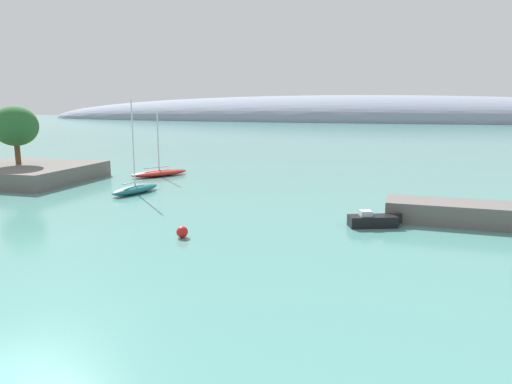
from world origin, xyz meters
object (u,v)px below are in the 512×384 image
object	(u,v)px
sailboat_teal_near_shore	(135,188)
mooring_buoy_red	(182,232)
sailboat_red_mid_mooring	(159,172)
motorboat_black_foreground	(373,221)
tree_clump_shore	(15,126)

from	to	relation	value
sailboat_teal_near_shore	mooring_buoy_red	bearing A→B (deg)	-125.92
sailboat_red_mid_mooring	sailboat_teal_near_shore	bearing A→B (deg)	-128.93
sailboat_teal_near_shore	motorboat_black_foreground	size ratio (longest dim) A/B	2.35
tree_clump_shore	mooring_buoy_red	distance (m)	35.17
sailboat_red_mid_mooring	tree_clump_shore	bearing A→B (deg)	151.57
sailboat_teal_near_shore	motorboat_black_foreground	distance (m)	25.20
sailboat_red_mid_mooring	motorboat_black_foreground	distance (m)	32.91
sailboat_red_mid_mooring	motorboat_black_foreground	xyz separation A→B (m)	(27.42, -18.20, -0.00)
tree_clump_shore	sailboat_red_mid_mooring	size ratio (longest dim) A/B	0.85
sailboat_teal_near_shore	motorboat_black_foreground	world-z (taller)	sailboat_teal_near_shore
mooring_buoy_red	motorboat_black_foreground	bearing A→B (deg)	28.35
sailboat_teal_near_shore	motorboat_black_foreground	xyz separation A→B (m)	(24.23, -6.92, -0.04)
tree_clump_shore	sailboat_teal_near_shore	size ratio (longest dim) A/B	0.73
tree_clump_shore	motorboat_black_foreground	world-z (taller)	tree_clump_shore
sailboat_teal_near_shore	mooring_buoy_red	xyz separation A→B (m)	(11.70, -13.68, -0.10)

